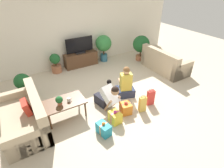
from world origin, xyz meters
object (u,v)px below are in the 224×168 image
object	(u,v)px
potted_plant_corner_left	(23,85)
gift_box_a	(104,129)
gift_bag_a	(151,97)
tv_console	(81,59)
sofa_right	(164,63)
dog	(109,86)
coffee_table	(64,103)
potted_plant_back_left	(56,63)
gift_bag_b	(142,104)
gift_box_c	(115,117)
tabletop_plant	(59,100)
person_sitting	(125,85)
gift_box_b	(126,108)
tv	(80,46)
sofa_left	(26,118)
mug	(69,100)
potted_plant_back_right	(104,45)
potted_plant_corner_right	(141,45)
person_kneeling	(108,97)

from	to	relation	value
potted_plant_corner_left	gift_box_a	world-z (taller)	potted_plant_corner_left
gift_bag_a	tv_console	bearing A→B (deg)	102.04
sofa_right	dog	bearing A→B (deg)	94.89
coffee_table	tv_console	size ratio (longest dim) A/B	0.78
potted_plant_back_left	gift_bag_b	xyz separation A→B (m)	(1.30, -3.32, -0.15)
gift_bag_b	gift_box_c	bearing A→B (deg)	178.54
tabletop_plant	sofa_right	bearing A→B (deg)	9.20
potted_plant_corner_left	person_sitting	world-z (taller)	person_sitting
gift_box_b	dog	bearing A→B (deg)	83.22
coffee_table	tv	size ratio (longest dim) A/B	0.94
sofa_left	sofa_right	world-z (taller)	same
tv	potted_plant_back_left	size ratio (longest dim) A/B	1.47
mug	tv	bearing A→B (deg)	62.54
coffee_table	sofa_right	bearing A→B (deg)	8.67
tv	gift_box_b	bearing A→B (deg)	-91.68
potted_plant_back_right	tabletop_plant	bearing A→B (deg)	-135.03
potted_plant_corner_right	mug	size ratio (longest dim) A/B	8.53
tv_console	potted_plant_back_left	bearing A→B (deg)	-177.10
potted_plant_back_left	person_kneeling	world-z (taller)	person_kneeling
gift_bag_a	mug	bearing A→B (deg)	162.18
tv	gift_box_b	distance (m)	3.27
gift_box_a	tv_console	bearing A→B (deg)	75.44
sofa_right	gift_bag_a	world-z (taller)	sofa_right
sofa_right	mug	bearing A→B (deg)	99.56
potted_plant_corner_left	gift_box_b	world-z (taller)	potted_plant_corner_left
potted_plant_corner_right	potted_plant_back_right	bearing A→B (deg)	152.98
potted_plant_corner_right	tabletop_plant	bearing A→B (deg)	-154.52
mug	potted_plant_corner_right	bearing A→B (deg)	26.68
gift_bag_b	mug	bearing A→B (deg)	155.18
sofa_left	potted_plant_back_left	bearing A→B (deg)	150.56
tv_console	potted_plant_corner_right	world-z (taller)	potted_plant_corner_right
gift_box_a	tabletop_plant	xyz separation A→B (m)	(-0.66, 0.93, 0.45)
potted_plant_back_right	gift_box_b	world-z (taller)	potted_plant_back_right
gift_box_c	mug	xyz separation A→B (m)	(-0.85, 0.75, 0.37)
tv	gift_bag_a	distance (m)	3.38
gift_box_c	gift_bag_b	xyz separation A→B (m)	(0.82, -0.02, 0.08)
person_kneeling	gift_bag_b	size ratio (longest dim) A/B	1.81
person_kneeling	gift_bag_b	world-z (taller)	person_kneeling
dog	gift_box_b	bearing A→B (deg)	108.46
sofa_right	person_sitting	world-z (taller)	person_sitting
gift_bag_b	tabletop_plant	world-z (taller)	tabletop_plant
gift_box_b	gift_bag_a	bearing A→B (deg)	-3.35
dog	gift_bag_a	world-z (taller)	gift_bag_a
person_sitting	gift_bag_a	distance (m)	0.79
potted_plant_back_right	potted_plant_back_left	bearing A→B (deg)	180.00
tv	potted_plant_back_left	world-z (taller)	tv
sofa_left	dog	world-z (taller)	sofa_left
dog	tabletop_plant	xyz separation A→B (m)	(-1.61, -0.45, 0.37)
sofa_left	coffee_table	size ratio (longest dim) A/B	1.74
person_kneeling	tabletop_plant	size ratio (longest dim) A/B	3.72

